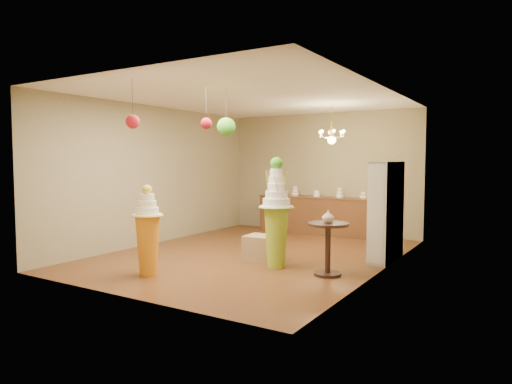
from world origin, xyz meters
The scene contains 17 objects.
floor centered at (0.00, 0.00, 0.00)m, with size 6.50×6.50×0.00m, color #593218.
ceiling centered at (0.00, 0.00, 3.00)m, with size 6.50×6.50×0.00m, color white.
wall_back centered at (0.00, 3.25, 1.50)m, with size 5.00×0.04×3.00m, color gray.
wall_front centered at (0.00, -3.25, 1.50)m, with size 5.00×0.04×3.00m, color gray.
wall_left centered at (-2.50, 0.00, 1.50)m, with size 0.04×6.50×3.00m, color gray.
wall_right centered at (2.50, 0.00, 1.50)m, with size 0.04×6.50×3.00m, color gray.
pedestal_green centered at (0.89, -0.70, 0.77)m, with size 0.60×0.60×1.88m.
pedestal_orange centered at (-0.58, -2.24, 0.60)m, with size 0.53×0.53×1.44m.
burlap_riser centered at (0.41, -0.43, 0.23)m, with size 0.51×0.51×0.47m, color #8E744D.
sideboard centered at (0.00, 2.97, 0.48)m, with size 3.04×0.54×1.16m.
shelving_unit centered at (2.34, 0.80, 0.90)m, with size 0.33×1.20×1.80m.
round_table centered at (1.85, -0.76, 0.54)m, with size 0.72×0.72×0.84m.
vase centered at (1.85, -0.76, 0.94)m, with size 0.19×0.19×0.20m, color beige.
pom_red_left centered at (-0.42, -2.66, 2.39)m, with size 0.20×0.20×0.72m.
pom_green_mid centered at (0.27, -1.28, 2.37)m, with size 0.30×0.30×0.78m.
pom_red_right centered at (0.32, -1.88, 2.39)m, with size 0.17×0.17×0.70m.
chandelier centered at (0.96, 1.54, 2.30)m, with size 0.60×0.60×0.85m.
Camera 1 is at (4.62, -7.43, 1.83)m, focal length 32.00 mm.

